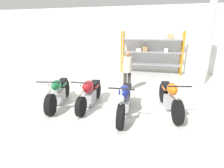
{
  "coord_description": "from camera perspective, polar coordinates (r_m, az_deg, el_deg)",
  "views": [
    {
      "loc": [
        1.36,
        -4.73,
        2.36
      ],
      "look_at": [
        0.0,
        0.4,
        0.7
      ],
      "focal_mm": 28.0,
      "sensor_mm": 36.0,
      "label": 1
    }
  ],
  "objects": [
    {
      "name": "shelving_rack",
      "position": [
        10.03,
        12.38,
        10.25
      ],
      "size": [
        3.31,
        0.63,
        2.28
      ],
      "color": "orange",
      "rests_on": "ground_plane"
    },
    {
      "name": "motorcycle_green",
      "position": [
        5.89,
        -17.09,
        -2.67
      ],
      "size": [
        0.8,
        2.04,
        0.99
      ],
      "rotation": [
        0.0,
        0.0,
        -1.34
      ],
      "color": "black",
      "rests_on": "ground_plane"
    },
    {
      "name": "person_browsing",
      "position": [
        6.81,
        5.07,
        5.19
      ],
      "size": [
        0.45,
        0.45,
        1.59
      ],
      "rotation": [
        0.0,
        0.0,
        2.21
      ],
      "color": "#38332D",
      "rests_on": "ground_plane"
    },
    {
      "name": "motorcycle_red",
      "position": [
        5.55,
        -7.4,
        -2.93
      ],
      "size": [
        0.57,
        2.0,
        0.99
      ],
      "rotation": [
        0.0,
        0.0,
        -1.55
      ],
      "color": "black",
      "rests_on": "ground_plane"
    },
    {
      "name": "motorcycle_blue",
      "position": [
        4.96,
        4.12,
        -5.18
      ],
      "size": [
        0.63,
        2.09,
        1.04
      ],
      "rotation": [
        0.0,
        0.0,
        -1.51
      ],
      "color": "black",
      "rests_on": "ground_plane"
    },
    {
      "name": "motorcycle_orange",
      "position": [
        5.43,
        18.45,
        -4.09
      ],
      "size": [
        0.75,
        2.07,
        1.02
      ],
      "rotation": [
        0.0,
        0.0,
        -1.34
      ],
      "color": "black",
      "rests_on": "ground_plane"
    },
    {
      "name": "ground_plane",
      "position": [
        5.46,
        -1.09,
        -8.25
      ],
      "size": [
        30.0,
        30.0,
        0.0
      ],
      "primitive_type": "plane",
      "color": "silver"
    },
    {
      "name": "support_pillar",
      "position": [
        8.6,
        28.73,
        11.57
      ],
      "size": [
        0.28,
        0.28,
        3.6
      ],
      "color": "silver",
      "rests_on": "ground_plane"
    },
    {
      "name": "back_wall",
      "position": [
        10.43,
        7.56,
        14.16
      ],
      "size": [
        30.0,
        0.08,
        3.6
      ],
      "color": "silver",
      "rests_on": "ground_plane"
    }
  ]
}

